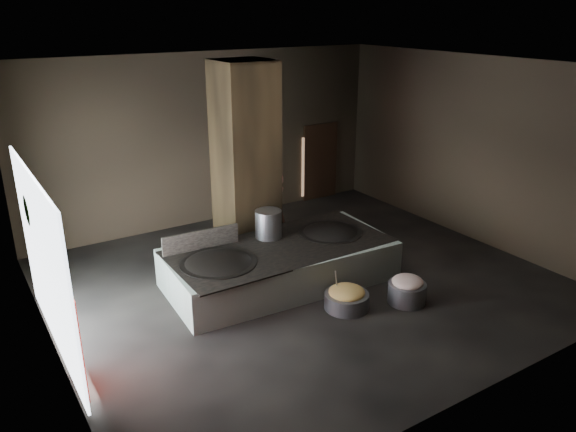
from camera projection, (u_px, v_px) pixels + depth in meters
floor at (303, 284)px, 12.06m from camera, size 10.00×9.00×0.10m
ceiling at (305, 63)px, 10.44m from camera, size 10.00×9.00×0.10m
back_wall at (208, 139)px, 14.84m from camera, size 10.00×0.10×4.50m
front_wall at (490, 264)px, 7.65m from camera, size 10.00×0.10×4.50m
left_wall at (34, 233)px, 8.71m from camera, size 0.10×9.00×4.50m
right_wall at (474, 149)px, 13.78m from camera, size 0.10×9.00×4.50m
pillar at (245, 163)px, 12.60m from camera, size 1.20×1.20×4.50m
hearth_platform at (280, 264)px, 11.92m from camera, size 4.86×2.54×0.82m
platform_cap at (280, 247)px, 11.78m from camera, size 4.63×2.22×0.03m
wok_left at (218, 266)px, 11.03m from camera, size 1.49×1.49×0.41m
wok_left_rim at (218, 263)px, 11.01m from camera, size 1.52×1.52×0.05m
wok_right at (330, 235)px, 12.52m from camera, size 1.39×1.39×0.39m
wok_right_rim at (330, 233)px, 12.49m from camera, size 1.42×1.42×0.05m
stock_pot at (268, 224)px, 12.13m from camera, size 0.58×0.58×0.62m
splash_guard at (201, 240)px, 11.57m from camera, size 1.65×0.16×0.41m
cook at (275, 209)px, 13.68m from camera, size 0.76×0.62×1.81m
veg_basin at (346, 301)px, 10.94m from camera, size 1.13×1.13×0.32m
veg_fill at (347, 292)px, 10.88m from camera, size 0.71×0.71×0.22m
ladle at (336, 282)px, 10.85m from camera, size 0.27×0.25×0.62m
meat_basin at (407, 293)px, 11.15m from camera, size 0.95×0.95×0.41m
meat_fill at (408, 282)px, 11.07m from camera, size 0.62×0.62×0.24m
doorway_near at (250, 175)px, 15.77m from camera, size 1.18×0.08×2.38m
doorway_near_glow at (254, 179)px, 15.54m from camera, size 0.77×0.04×1.81m
doorway_far at (320, 163)px, 16.98m from camera, size 1.18×0.08×2.38m
doorway_far_glow at (312, 166)px, 16.84m from camera, size 0.76×0.04×1.80m
left_opening at (45, 264)px, 9.15m from camera, size 0.04×4.20×3.10m
pavilion_sliver at (74, 340)px, 8.42m from camera, size 0.05×0.90×1.70m
tree_silhouette at (34, 209)px, 9.86m from camera, size 0.28×1.10×1.10m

